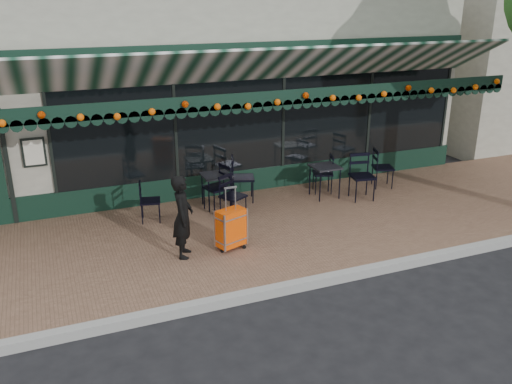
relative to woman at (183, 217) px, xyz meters
name	(u,v)px	position (x,y,z in m)	size (l,w,h in m)	color
ground	(306,285)	(1.55, -1.42, -0.85)	(80.00, 80.00, 0.00)	black
sidewalk	(257,232)	(1.55, 0.58, -0.78)	(18.00, 4.00, 0.15)	brown
curb	(308,283)	(1.55, -1.50, -0.78)	(18.00, 0.16, 0.15)	#9E9E99
restaurant_building	(176,73)	(1.55, 6.42, 1.42)	(12.00, 9.60, 4.50)	gray
woman	(183,217)	(0.00, 0.00, 0.00)	(0.51, 0.34, 1.40)	black
suitcase	(231,228)	(0.82, -0.04, -0.33)	(0.55, 0.41, 1.11)	#FF4E08
cafe_table_a	(325,169)	(3.52, 1.61, -0.08)	(0.56, 0.56, 0.69)	black
cafe_table_b	(216,178)	(1.19, 1.92, -0.08)	(0.56, 0.56, 0.69)	black
chair_a_left	(323,173)	(3.62, 1.89, -0.28)	(0.42, 0.42, 0.85)	black
chair_a_right	(383,168)	(5.04, 1.69, -0.26)	(0.44, 0.44, 0.89)	black
chair_a_front	(362,177)	(4.18, 1.20, -0.21)	(0.49, 0.49, 0.98)	black
chair_b_left	(217,188)	(1.14, 1.74, -0.24)	(0.46, 0.46, 0.93)	black
chair_b_right	(243,178)	(1.82, 2.06, -0.21)	(0.49, 0.49, 0.97)	black
chair_b_front	(233,197)	(1.31, 1.25, -0.27)	(0.43, 0.43, 0.86)	black
chair_solo	(150,201)	(-0.21, 1.68, -0.30)	(0.40, 0.40, 0.79)	black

